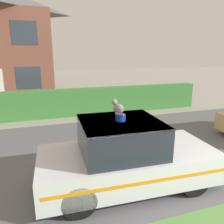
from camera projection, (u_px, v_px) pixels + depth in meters
road_strip at (148, 144)px, 7.23m from camera, size 28.00×6.27×0.01m
garden_hedge at (79, 102)px, 10.60m from camera, size 12.69×0.52×1.30m
police_car at (126, 156)px, 4.86m from camera, size 3.98×1.93×1.67m
cat at (118, 108)px, 4.63m from camera, size 0.28×0.36×0.31m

